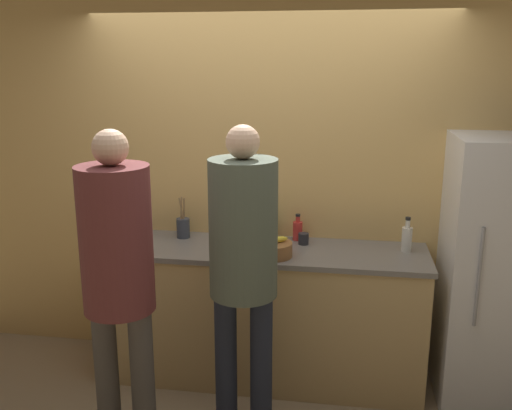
# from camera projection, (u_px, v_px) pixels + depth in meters

# --- Properties ---
(ground_plane) EXTENTS (14.00, 14.00, 0.00)m
(ground_plane) POSITION_uv_depth(u_px,v_px,m) (253.00, 402.00, 3.75)
(ground_plane) COLOR #9E8460
(wall_back) EXTENTS (5.20, 0.06, 2.60)m
(wall_back) POSITION_uv_depth(u_px,v_px,m) (268.00, 188.00, 4.07)
(wall_back) COLOR #E0B266
(wall_back) RESTS_ON ground_plane
(counter) EXTENTS (2.23, 0.65, 0.95)m
(counter) POSITION_uv_depth(u_px,v_px,m) (261.00, 312.00, 3.98)
(counter) COLOR tan
(counter) RESTS_ON ground_plane
(refrigerator) EXTENTS (0.71, 0.66, 1.74)m
(refrigerator) POSITION_uv_depth(u_px,v_px,m) (501.00, 273.00, 3.61)
(refrigerator) COLOR white
(refrigerator) RESTS_ON ground_plane
(person_left) EXTENTS (0.38, 0.38, 1.85)m
(person_left) POSITION_uv_depth(u_px,v_px,m) (118.00, 266.00, 2.99)
(person_left) COLOR #4C4742
(person_left) RESTS_ON ground_plane
(person_center) EXTENTS (0.38, 0.38, 1.85)m
(person_center) POSITION_uv_depth(u_px,v_px,m) (243.00, 253.00, 3.19)
(person_center) COLOR #232838
(person_center) RESTS_ON ground_plane
(fruit_bowl) EXTENTS (0.26, 0.26, 0.13)m
(fruit_bowl) POSITION_uv_depth(u_px,v_px,m) (272.00, 249.00, 3.68)
(fruit_bowl) COLOR brown
(fruit_bowl) RESTS_ON counter
(utensil_crock) EXTENTS (0.09, 0.09, 0.29)m
(utensil_crock) POSITION_uv_depth(u_px,v_px,m) (183.00, 227.00, 4.06)
(utensil_crock) COLOR #3D424C
(utensil_crock) RESTS_ON counter
(bottle_red) EXTENTS (0.07, 0.07, 0.19)m
(bottle_red) POSITION_uv_depth(u_px,v_px,m) (298.00, 230.00, 4.00)
(bottle_red) COLOR red
(bottle_red) RESTS_ON counter
(bottle_clear) EXTENTS (0.07, 0.07, 0.24)m
(bottle_clear) POSITION_uv_depth(u_px,v_px,m) (407.00, 238.00, 3.75)
(bottle_clear) COLOR silver
(bottle_clear) RESTS_ON counter
(cup_black) EXTENTS (0.07, 0.07, 0.08)m
(cup_black) POSITION_uv_depth(u_px,v_px,m) (304.00, 239.00, 3.92)
(cup_black) COLOR #28282D
(cup_black) RESTS_ON counter
(potted_plant) EXTENTS (0.14, 0.14, 0.21)m
(potted_plant) POSITION_uv_depth(u_px,v_px,m) (267.00, 223.00, 4.03)
(potted_plant) COLOR beige
(potted_plant) RESTS_ON counter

